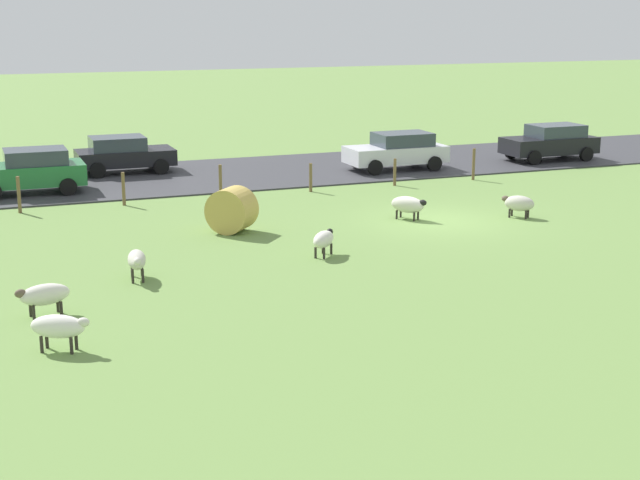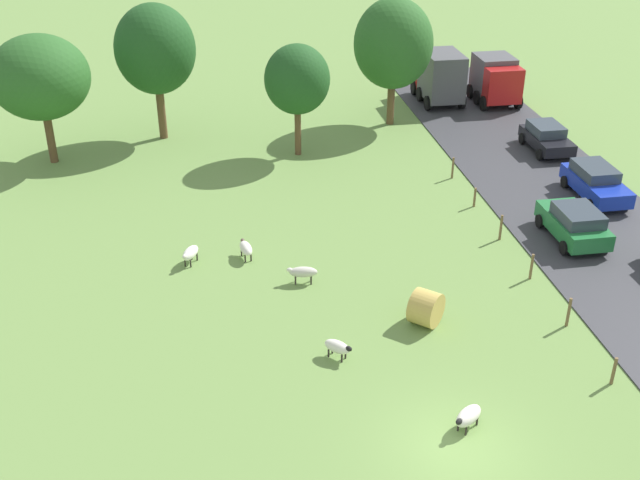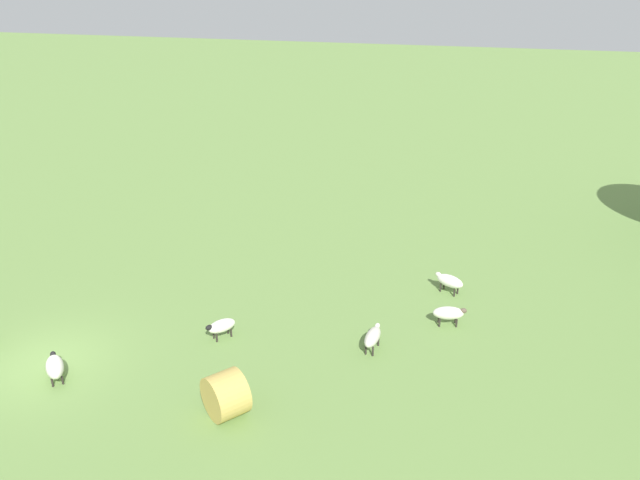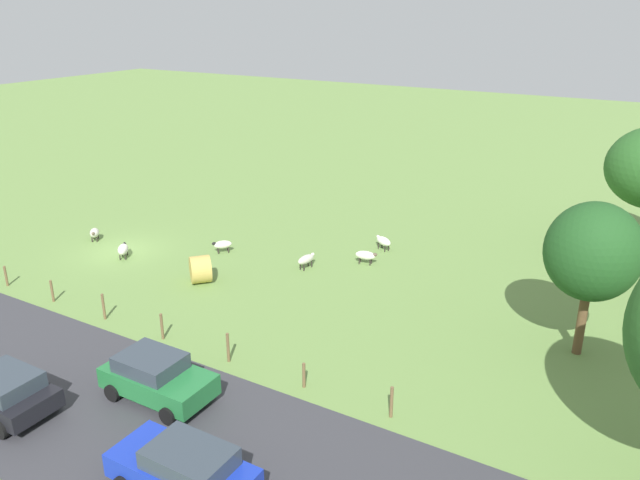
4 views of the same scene
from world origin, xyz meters
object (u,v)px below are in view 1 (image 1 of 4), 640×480
Objects in this scene: hay_bale_0 at (232,210)px; car_3 at (123,154)px; sheep_1 at (137,260)px; sheep_2 at (44,295)px; car_2 at (397,150)px; sheep_4 at (59,327)px; car_5 at (30,170)px; sheep_5 at (324,239)px; car_0 at (551,142)px; sheep_3 at (408,205)px; sheep_0 at (519,203)px.

car_3 is at bearing 6.50° from hay_bale_0.
sheep_1 reaches higher than sheep_2.
car_2 reaches higher than hay_bale_0.
sheep_2 is 1.01× the size of sheep_4.
car_5 is (-3.31, 4.03, 0.06)m from car_3.
sheep_4 reaches higher than sheep_5.
car_2 is (12.26, -8.19, 0.40)m from sheep_5.
sheep_4 is (-4.63, 2.43, -0.00)m from sheep_1.
sheep_5 is (0.48, -5.35, -0.04)m from sheep_1.
hay_bale_0 reaches higher than sheep_4.
car_0 is (12.12, -15.89, 0.41)m from sheep_5.
hay_bale_0 is (0.33, 5.95, 0.21)m from sheep_3.
car_5 is at bearing 129.39° from car_3.
sheep_5 is 19.99m from car_0.
sheep_5 is 0.25× the size of car_2.
sheep_4 is 1.17× the size of sheep_5.
car_3 is at bearing 30.79° from sheep_3.
sheep_1 is 1.04× the size of sheep_2.
sheep_0 is 0.78× the size of hay_bale_0.
sheep_1 is 1.06× the size of sheep_3.
sheep_0 is at bearing -106.82° from sheep_3.
sheep_5 is (2.67, -7.85, -0.02)m from sheep_2.
sheep_1 is at bearing 171.63° from car_3.
sheep_3 is 14.47m from car_5.
sheep_1 is 5.67m from hay_bale_0.
car_2 is at bearing -47.06° from sheep_2.
car_3 is (18.38, -4.88, 0.36)m from sheep_2.
car_2 is (8.49, -9.80, 0.18)m from hay_bale_0.
sheep_4 is 23.59m from car_2.
car_2 is 15.19m from car_5.
sheep_1 is at bearing 120.66° from car_0.
hay_bale_0 reaches higher than sheep_2.
sheep_2 is 0.30× the size of car_0.
car_3 is (11.95, 1.36, 0.16)m from hay_bale_0.
sheep_4 is at bearing 145.21° from hay_bale_0.
hay_bale_0 is at bearing -148.05° from car_5.
car_5 reaches higher than sheep_4.
sheep_0 is at bearing -140.79° from car_3.
car_5 reaches higher than sheep_3.
car_3 is (13.36, 10.90, 0.38)m from sheep_0.
car_5 is at bearing 89.27° from car_0.
sheep_5 is at bearing -71.24° from sheep_2.
car_0 is at bearing -53.09° from sheep_3.
sheep_1 is 3.32m from sheep_2.
car_0 reaches higher than sheep_2.
sheep_5 is 16.00m from car_3.
car_3 reaches higher than sheep_2.
hay_bale_0 is 19.39m from car_0.
hay_bale_0 reaches higher than sheep_3.
sheep_1 is 0.31× the size of car_2.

